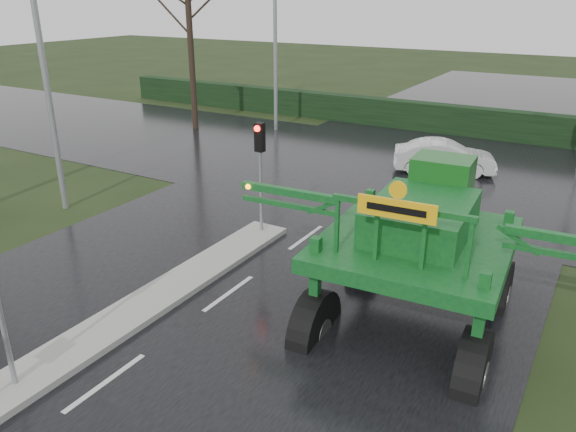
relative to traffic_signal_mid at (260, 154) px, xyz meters
The scene contains 10 objects.
ground 8.03m from the traffic_signal_mid, 80.16° to the right, with size 140.00×140.00×0.00m, color black.
road_main 3.83m from the traffic_signal_mid, 62.60° to the left, with size 14.00×80.00×0.02m, color black.
road_cross 8.99m from the traffic_signal_mid, 81.31° to the left, with size 80.00×12.00×0.02m, color black.
median_island 5.14m from the traffic_signal_mid, 90.00° to the right, with size 1.20×10.00×0.16m, color gray.
hedge_row 16.66m from the traffic_signal_mid, 85.50° to the left, with size 44.00×0.90×1.50m, color black.
traffic_signal_mid is the anchor object (origin of this frame).
street_light_left_near 7.83m from the traffic_signal_mid, 167.79° to the right, with size 3.85×0.30×10.00m.
street_light_left_far 14.68m from the traffic_signal_mid, 118.86° to the left, with size 3.85×0.30×10.00m.
crop_sprayer 5.34m from the traffic_signal_mid, 42.97° to the right, with size 8.51×5.53×4.76m.
white_sedan 10.07m from the traffic_signal_mid, 72.08° to the left, with size 1.42×4.09×1.35m, color silver.
Camera 1 is at (7.53, -5.83, 7.00)m, focal length 35.00 mm.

